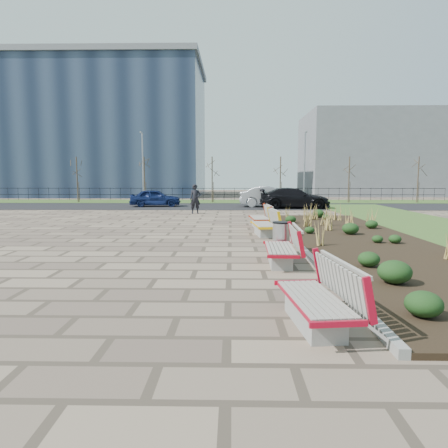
{
  "coord_description": "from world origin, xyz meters",
  "views": [
    {
      "loc": [
        1.73,
        -8.84,
        2.32
      ],
      "look_at": [
        1.5,
        3.0,
        0.9
      ],
      "focal_mm": 32.0,
      "sensor_mm": 36.0,
      "label": 1
    }
  ],
  "objects_px": {
    "car_black": "(294,198)",
    "lamp_east": "(304,168)",
    "car_silver": "(270,197)",
    "lamp_west": "(143,168)",
    "pedestrian": "(195,199)",
    "bench_a": "(314,295)",
    "bench_d": "(260,217)",
    "car_blue": "(155,198)",
    "litter_bin": "(281,239)",
    "bench_b": "(280,246)",
    "bench_c": "(264,223)"
  },
  "relations": [
    {
      "from": "bench_c",
      "to": "lamp_east",
      "type": "relative_size",
      "value": 0.35
    },
    {
      "from": "car_silver",
      "to": "lamp_west",
      "type": "height_order",
      "value": "lamp_west"
    },
    {
      "from": "litter_bin",
      "to": "car_silver",
      "type": "bearing_deg",
      "value": 85.51
    },
    {
      "from": "car_black",
      "to": "lamp_west",
      "type": "distance_m",
      "value": 13.78
    },
    {
      "from": "bench_a",
      "to": "bench_d",
      "type": "relative_size",
      "value": 1.0
    },
    {
      "from": "bench_a",
      "to": "bench_d",
      "type": "distance_m",
      "value": 12.09
    },
    {
      "from": "bench_a",
      "to": "pedestrian",
      "type": "xyz_separation_m",
      "value": [
        -3.55,
        18.82,
        0.42
      ]
    },
    {
      "from": "bench_a",
      "to": "bench_c",
      "type": "xyz_separation_m",
      "value": [
        0.0,
        9.58,
        0.0
      ]
    },
    {
      "from": "car_black",
      "to": "lamp_east",
      "type": "relative_size",
      "value": 0.84
    },
    {
      "from": "bench_b",
      "to": "pedestrian",
      "type": "relative_size",
      "value": 1.15
    },
    {
      "from": "pedestrian",
      "to": "car_black",
      "type": "relative_size",
      "value": 0.36
    },
    {
      "from": "litter_bin",
      "to": "lamp_west",
      "type": "xyz_separation_m",
      "value": [
        -9.2,
        23.12,
        2.56
      ]
    },
    {
      "from": "car_blue",
      "to": "car_silver",
      "type": "relative_size",
      "value": 0.82
    },
    {
      "from": "car_silver",
      "to": "lamp_west",
      "type": "relative_size",
      "value": 0.78
    },
    {
      "from": "car_blue",
      "to": "car_black",
      "type": "relative_size",
      "value": 0.76
    },
    {
      "from": "bench_c",
      "to": "bench_d",
      "type": "height_order",
      "value": "same"
    },
    {
      "from": "bench_a",
      "to": "lamp_east",
      "type": "xyz_separation_m",
      "value": [
        5.0,
        28.84,
        2.54
      ]
    },
    {
      "from": "litter_bin",
      "to": "lamp_west",
      "type": "bearing_deg",
      "value": 111.71
    },
    {
      "from": "car_silver",
      "to": "car_black",
      "type": "bearing_deg",
      "value": -131.04
    },
    {
      "from": "bench_b",
      "to": "car_silver",
      "type": "xyz_separation_m",
      "value": [
        1.67,
        20.11,
        0.29
      ]
    },
    {
      "from": "car_silver",
      "to": "pedestrian",
      "type": "bearing_deg",
      "value": 138.36
    },
    {
      "from": "bench_b",
      "to": "bench_d",
      "type": "distance_m",
      "value": 7.75
    },
    {
      "from": "bench_b",
      "to": "car_black",
      "type": "distance_m",
      "value": 18.95
    },
    {
      "from": "litter_bin",
      "to": "lamp_west",
      "type": "relative_size",
      "value": 0.16
    },
    {
      "from": "litter_bin",
      "to": "car_blue",
      "type": "bearing_deg",
      "value": 111.3
    },
    {
      "from": "bench_c",
      "to": "car_silver",
      "type": "xyz_separation_m",
      "value": [
        1.67,
        14.88,
        0.29
      ]
    },
    {
      "from": "bench_a",
      "to": "car_silver",
      "type": "bearing_deg",
      "value": 79.68
    },
    {
      "from": "pedestrian",
      "to": "lamp_east",
      "type": "relative_size",
      "value": 0.31
    },
    {
      "from": "bench_a",
      "to": "car_blue",
      "type": "xyz_separation_m",
      "value": [
        -7.14,
        24.56,
        0.18
      ]
    },
    {
      "from": "car_blue",
      "to": "bench_b",
      "type": "bearing_deg",
      "value": -167.54
    },
    {
      "from": "litter_bin",
      "to": "lamp_east",
      "type": "xyz_separation_m",
      "value": [
        4.8,
        23.12,
        2.56
      ]
    },
    {
      "from": "bench_a",
      "to": "bench_d",
      "type": "xyz_separation_m",
      "value": [
        0.0,
        12.09,
        0.0
      ]
    },
    {
      "from": "bench_b",
      "to": "lamp_east",
      "type": "height_order",
      "value": "lamp_east"
    },
    {
      "from": "bench_b",
      "to": "car_silver",
      "type": "distance_m",
      "value": 20.18
    },
    {
      "from": "litter_bin",
      "to": "car_blue",
      "type": "relative_size",
      "value": 0.25
    },
    {
      "from": "car_black",
      "to": "car_blue",
      "type": "bearing_deg",
      "value": 83.91
    },
    {
      "from": "bench_a",
      "to": "bench_b",
      "type": "bearing_deg",
      "value": 83.6
    },
    {
      "from": "bench_c",
      "to": "car_blue",
      "type": "xyz_separation_m",
      "value": [
        -7.14,
        14.98,
        0.18
      ]
    },
    {
      "from": "litter_bin",
      "to": "car_black",
      "type": "xyz_separation_m",
      "value": [
        3.08,
        17.28,
        0.27
      ]
    },
    {
      "from": "bench_c",
      "to": "pedestrian",
      "type": "height_order",
      "value": "pedestrian"
    },
    {
      "from": "bench_c",
      "to": "lamp_east",
      "type": "distance_m",
      "value": 20.05
    },
    {
      "from": "bench_d",
      "to": "car_blue",
      "type": "relative_size",
      "value": 0.54
    },
    {
      "from": "car_silver",
      "to": "lamp_east",
      "type": "xyz_separation_m",
      "value": [
        3.33,
        4.38,
        2.25
      ]
    },
    {
      "from": "bench_b",
      "to": "litter_bin",
      "type": "bearing_deg",
      "value": 83.58
    },
    {
      "from": "bench_c",
      "to": "lamp_east",
      "type": "xyz_separation_m",
      "value": [
        5.0,
        19.25,
        2.54
      ]
    },
    {
      "from": "bench_d",
      "to": "pedestrian",
      "type": "bearing_deg",
      "value": 113.94
    },
    {
      "from": "pedestrian",
      "to": "car_blue",
      "type": "height_order",
      "value": "pedestrian"
    },
    {
      "from": "bench_d",
      "to": "lamp_west",
      "type": "distance_m",
      "value": 19.18
    },
    {
      "from": "bench_d",
      "to": "car_blue",
      "type": "xyz_separation_m",
      "value": [
        -7.14,
        12.47,
        0.18
      ]
    },
    {
      "from": "lamp_east",
      "to": "pedestrian",
      "type": "bearing_deg",
      "value": -130.48
    }
  ]
}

